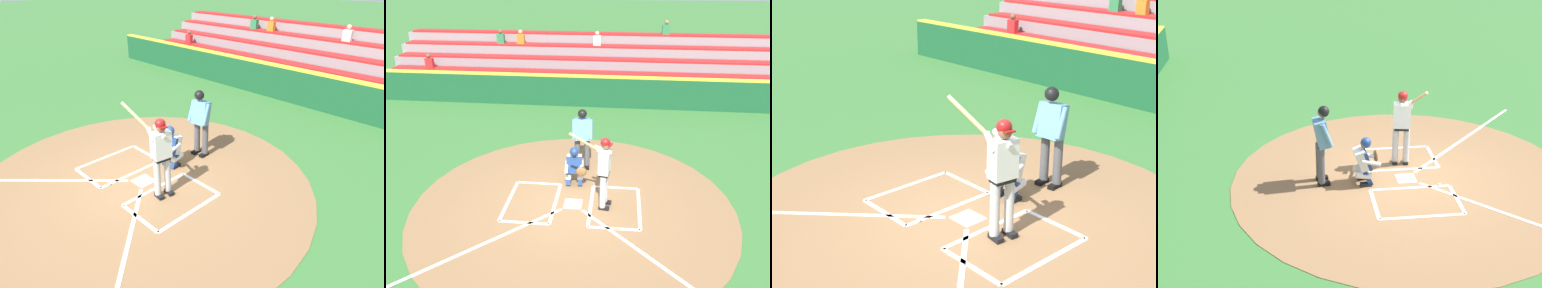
{
  "view_description": "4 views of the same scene",
  "coord_description": "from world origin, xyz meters",
  "views": [
    {
      "loc": [
        -5.64,
        3.92,
        4.51
      ],
      "look_at": [
        -0.55,
        -1.11,
        0.81
      ],
      "focal_mm": 31.32,
      "sensor_mm": 36.0,
      "label": 1
    },
    {
      "loc": [
        -1.02,
        8.21,
        5.53
      ],
      "look_at": [
        -0.02,
        -1.01,
        1.21
      ],
      "focal_mm": 36.51,
      "sensor_mm": 36.0,
      "label": 2
    },
    {
      "loc": [
        -5.9,
        5.31,
        4.27
      ],
      "look_at": [
        0.34,
        -0.22,
        1.13
      ],
      "focal_mm": 52.11,
      "sensor_mm": 36.0,
      "label": 3
    },
    {
      "loc": [
        10.81,
        -2.55,
        6.0
      ],
      "look_at": [
        -0.0,
        -1.3,
        0.96
      ],
      "focal_mm": 50.7,
      "sensor_mm": 36.0,
      "label": 4
    }
  ],
  "objects": [
    {
      "name": "ground_plane",
      "position": [
        0.0,
        0.0,
        0.0
      ],
      "size": [
        120.0,
        120.0,
        0.0
      ],
      "primitive_type": "plane",
      "color": "#387033"
    },
    {
      "name": "dirt_circle",
      "position": [
        0.0,
        0.0,
        0.01
      ],
      "size": [
        8.0,
        8.0,
        0.01
      ],
      "primitive_type": "cylinder",
      "color": "olive",
      "rests_on": "ground"
    },
    {
      "name": "home_plate_and_chalk",
      "position": [
        0.0,
        0.88,
        0.01
      ],
      "size": [
        7.93,
        4.91,
        0.01
      ],
      "color": "white",
      "rests_on": "dirt_circle"
    },
    {
      "name": "batter",
      "position": [
        -0.75,
        0.02,
        1.1
      ],
      "size": [
        1.01,
        0.6,
        2.13
      ],
      "color": "#BCBCBC",
      "rests_on": "ground"
    },
    {
      "name": "catcher",
      "position": [
        0.07,
        -0.98,
        0.59
      ],
      "size": [
        0.62,
        0.61,
        1.13
      ],
      "color": "black",
      "rests_on": "ground"
    },
    {
      "name": "plate_umpire",
      "position": [
        -0.04,
        -1.93,
        1.08
      ],
      "size": [
        0.6,
        0.45,
        1.86
      ],
      "color": "#4C4C51",
      "rests_on": "ground"
    },
    {
      "name": "baseball",
      "position": [
        0.42,
        0.68,
        0.04
      ],
      "size": [
        0.07,
        0.07,
        0.07
      ],
      "primitive_type": "sphere",
      "color": "white",
      "rests_on": "ground"
    },
    {
      "name": "backstop_wall",
      "position": [
        0.0,
        -7.5,
        0.65
      ],
      "size": [
        22.0,
        0.36,
        1.31
      ],
      "color": "#19512D",
      "rests_on": "ground"
    },
    {
      "name": "bleacher_stand",
      "position": [
        0.01,
        -10.77,
        0.85
      ],
      "size": [
        20.0,
        4.25,
        3.0
      ],
      "color": "gray",
      "rests_on": "ground"
    }
  ]
}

